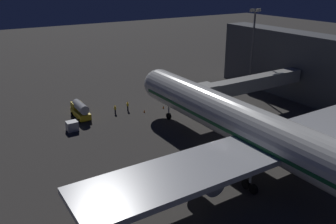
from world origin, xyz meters
TOP-DOWN VIEW (x-y plane):
  - ground_plane at (0.00, 0.00)m, footprint 320.00×320.00m
  - airliner_at_gate at (-0.00, 9.47)m, footprint 52.29×62.74m
  - jet_bridge at (-13.38, -9.57)m, footprint 25.28×3.40m
  - apron_floodlight_mast at (-25.50, -20.23)m, footprint 2.90×0.50m
  - fuel_tanker at (13.72, -24.71)m, footprint 2.46×5.81m
  - baggage_container_near_belt at (16.97, -19.72)m, footprint 1.87×1.65m
  - ground_crew_near_nose_gear at (7.27, -23.23)m, footprint 0.40×0.40m
  - ground_crew_by_belt_loader at (4.48, -23.39)m, footprint 0.40×0.40m
  - traffic_cone_nose_port at (-2.20, -20.68)m, footprint 0.36×0.36m
  - traffic_cone_nose_starboard at (2.20, -20.68)m, footprint 0.36×0.36m

SIDE VIEW (x-z plane):
  - ground_plane at x=0.00m, z-range 0.00..0.00m
  - traffic_cone_nose_port at x=-2.20m, z-range 0.00..0.55m
  - traffic_cone_nose_starboard at x=2.20m, z-range 0.00..0.55m
  - baggage_container_near_belt at x=16.97m, z-range 0.00..1.67m
  - ground_crew_near_nose_gear at x=7.27m, z-range 0.08..1.76m
  - ground_crew_by_belt_loader at x=4.48m, z-range 0.10..1.98m
  - fuel_tanker at x=13.72m, z-range 0.07..3.22m
  - airliner_at_gate at x=0.00m, z-range -3.68..15.32m
  - jet_bridge at x=-13.38m, z-range 2.20..9.68m
  - apron_floodlight_mast at x=-25.50m, z-range 1.45..19.96m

